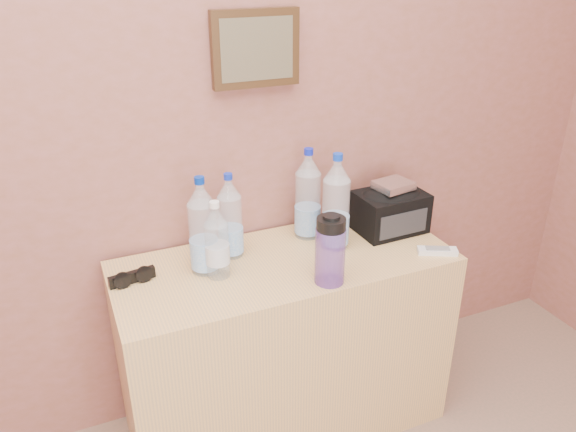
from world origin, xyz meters
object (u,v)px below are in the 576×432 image
object	(u,v)px
pet_large_a	(203,231)
pet_small	(217,244)
pet_large_b	(230,220)
toiletry_bag	(390,209)
dresser	(285,345)
pet_large_d	(336,207)
sunglasses	(132,277)
pet_large_c	(308,198)
ac_remote	(437,251)
nalgene_bottle	(330,250)
foil_packet	(393,185)

from	to	relation	value
pet_large_a	pet_small	size ratio (longest dim) A/B	1.26
pet_large_b	toiletry_bag	bearing A→B (deg)	-5.30
dresser	pet_small	bearing A→B (deg)	-179.23
pet_large_d	sunglasses	distance (m)	0.72
pet_large_b	toiletry_bag	size ratio (longest dim) A/B	1.20
pet_large_b	pet_large_c	size ratio (longest dim) A/B	0.89
pet_large_c	ac_remote	distance (m)	0.49
dresser	sunglasses	distance (m)	0.64
pet_large_b	dresser	bearing A→B (deg)	-36.06
dresser	nalgene_bottle	bearing A→B (deg)	-66.68
pet_large_d	nalgene_bottle	bearing A→B (deg)	-121.69
pet_large_c	pet_small	distance (m)	0.41
pet_large_c	pet_large_b	bearing A→B (deg)	-174.95
pet_small	foil_packet	bearing A→B (deg)	4.51
pet_large_c	toiletry_bag	bearing A→B (deg)	-15.38
dresser	sunglasses	bearing A→B (deg)	172.75
dresser	ac_remote	xyz separation A→B (m)	(0.51, -0.17, 0.37)
dresser	foil_packet	bearing A→B (deg)	6.45
nalgene_bottle	sunglasses	bearing A→B (deg)	157.19
ac_remote	foil_packet	bearing A→B (deg)	130.18
dresser	nalgene_bottle	size ratio (longest dim) A/B	4.96
pet_large_b	foil_packet	distance (m)	0.61
pet_large_d	nalgene_bottle	distance (m)	0.24
foil_packet	dresser	bearing A→B (deg)	-173.55
pet_large_b	nalgene_bottle	bearing A→B (deg)	-51.61
pet_large_d	foil_packet	bearing A→B (deg)	5.99
pet_small	foil_packet	size ratio (longest dim) A/B	2.05
pet_large_b	pet_small	size ratio (longest dim) A/B	1.15
pet_large_c	pet_small	size ratio (longest dim) A/B	1.29
sunglasses	toiletry_bag	bearing A→B (deg)	-9.16
ac_remote	pet_large_c	bearing A→B (deg)	165.60
pet_large_d	toiletry_bag	size ratio (longest dim) A/B	1.39
foil_packet	pet_large_a	bearing A→B (deg)	-179.51
pet_large_b	pet_large_d	world-z (taller)	pet_large_d
pet_large_d	nalgene_bottle	size ratio (longest dim) A/B	1.49
pet_large_a	pet_large_b	xyz separation A→B (m)	(0.11, 0.07, -0.01)
ac_remote	pet_small	bearing A→B (deg)	-166.31
pet_large_b	foil_packet	world-z (taller)	pet_large_b
pet_large_b	ac_remote	distance (m)	0.73
nalgene_bottle	sunglasses	size ratio (longest dim) A/B	1.57
pet_large_a	pet_large_b	world-z (taller)	pet_large_a
nalgene_bottle	ac_remote	size ratio (longest dim) A/B	1.72
toiletry_bag	foil_packet	size ratio (longest dim) A/B	1.95
pet_large_c	pet_large_d	xyz separation A→B (m)	(0.05, -0.11, 0.00)
pet_small	sunglasses	distance (m)	0.29
pet_small	sunglasses	size ratio (longest dim) A/B	1.77
sunglasses	pet_large_c	bearing A→B (deg)	-2.13
pet_small	ac_remote	size ratio (longest dim) A/B	1.92
pet_large_a	pet_small	distance (m)	0.06
pet_large_a	foil_packet	xyz separation A→B (m)	(0.72, 0.01, 0.04)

